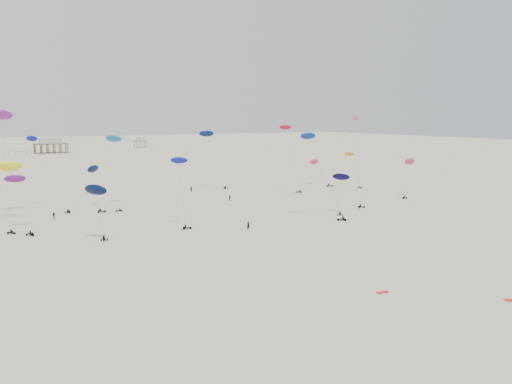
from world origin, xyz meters
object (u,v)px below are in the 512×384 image
pavilion_small (140,143)px  rig_4 (318,167)px  pavilion_main (51,147)px  rig_0 (19,192)px  spectator_0 (248,230)px  rig_9 (320,165)px

pavilion_small → rig_4: size_ratio=0.88×
pavilion_main → rig_0: 246.73m
pavilion_main → rig_4: pavilion_main is taller
pavilion_main → rig_4: 225.30m
pavilion_small → rig_0: bearing=-111.4°
rig_0 → spectator_0: bearing=129.1°
pavilion_small → spectator_0: 305.15m
rig_9 → spectator_0: rig_9 is taller
pavilion_small → rig_9: bearing=-98.5°
rig_9 → spectator_0: (-21.01, -3.22, -12.60)m
pavilion_small → spectator_0: bearing=-102.4°
rig_4 → rig_9: 59.46m
pavilion_main → spectator_0: (4.68, -268.06, -4.22)m
rig_0 → rig_4: 101.34m
pavilion_small → rig_4: (-9.53, -247.02, 2.85)m
rig_0 → spectator_0: 49.06m
pavilion_main → rig_0: rig_0 is taller
rig_0 → rig_9: bearing=140.6°
pavilion_small → rig_4: bearing=-92.2°
pavilion_small → rig_0: (-107.23, -273.87, 4.62)m
pavilion_main → rig_9: bearing=-84.5°
pavilion_small → rig_0: 294.15m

